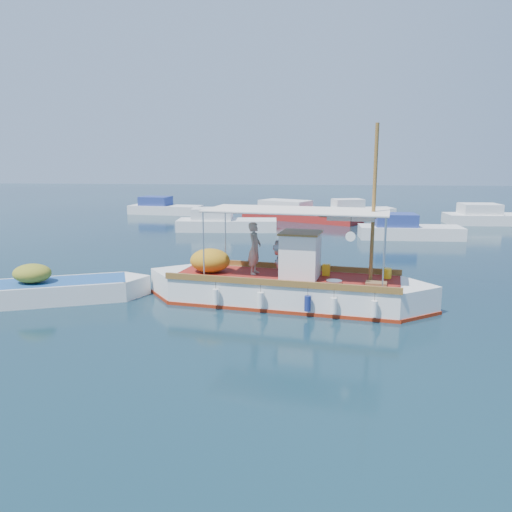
{
  "coord_description": "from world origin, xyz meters",
  "views": [
    {
      "loc": [
        0.35,
        -17.42,
        5.1
      ],
      "look_at": [
        -1.3,
        0.0,
        1.65
      ],
      "focal_mm": 35.0,
      "sensor_mm": 36.0,
      "label": 1
    }
  ],
  "objects": [
    {
      "name": "bg_boat_ne",
      "position": [
        7.03,
        15.11,
        0.49
      ],
      "size": [
        6.44,
        2.24,
        1.8
      ],
      "rotation": [
        0.0,
        0.0,
        0.01
      ],
      "color": "silver",
      "rests_on": "ground"
    },
    {
      "name": "bg_boat_n",
      "position": [
        -0.12,
        24.18,
        0.49
      ],
      "size": [
        10.16,
        7.3,
        1.8
      ],
      "rotation": [
        0.0,
        0.0,
        -0.5
      ],
      "color": "maroon",
      "rests_on": "ground"
    },
    {
      "name": "bg_boat_far_n",
      "position": [
        4.92,
        26.71,
        0.49
      ],
      "size": [
        6.61,
        3.67,
        1.8
      ],
      "rotation": [
        0.0,
        0.0,
        0.28
      ],
      "color": "silver",
      "rests_on": "ground"
    },
    {
      "name": "bg_boat_e",
      "position": [
        14.9,
        22.93,
        0.49
      ],
      "size": [
        7.18,
        2.8,
        1.8
      ],
      "rotation": [
        0.0,
        0.0,
        0.03
      ],
      "color": "silver",
      "rests_on": "ground"
    },
    {
      "name": "dinghy",
      "position": [
        -8.52,
        -0.68,
        0.34
      ],
      "size": [
        6.14,
        3.44,
        1.61
      ],
      "rotation": [
        0.0,
        0.0,
        0.37
      ],
      "color": "white",
      "rests_on": "ground"
    },
    {
      "name": "bg_boat_nw",
      "position": [
        -5.26,
        17.53,
        0.49
      ],
      "size": [
        7.14,
        2.85,
        1.8
      ],
      "rotation": [
        0.0,
        0.0,
        0.07
      ],
      "color": "silver",
      "rests_on": "ground"
    },
    {
      "name": "fishing_caique",
      "position": [
        -0.3,
        -0.17,
        0.57
      ],
      "size": [
        10.36,
        4.17,
        6.42
      ],
      "rotation": [
        0.0,
        0.0,
        -0.17
      ],
      "color": "white",
      "rests_on": "ground"
    },
    {
      "name": "bg_boat_far_w",
      "position": [
        -12.5,
        27.6,
        0.49
      ],
      "size": [
        6.91,
        3.25,
        1.8
      ],
      "rotation": [
        0.0,
        0.0,
        -0.15
      ],
      "color": "silver",
      "rests_on": "ground"
    },
    {
      "name": "ground",
      "position": [
        0.0,
        0.0,
        0.0
      ],
      "size": [
        160.0,
        160.0,
        0.0
      ],
      "primitive_type": "plane",
      "color": "black",
      "rests_on": "ground"
    }
  ]
}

